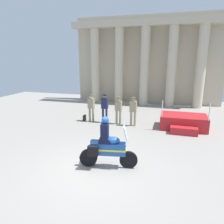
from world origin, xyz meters
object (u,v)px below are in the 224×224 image
object	(u,v)px
reviewing_stand	(183,122)
briefcase_on_ground	(85,118)
officer_in_row_2	(118,108)
motorcycle_with_rider	(106,146)
officer_in_row_1	(105,106)
officer_in_row_0	(91,106)
officer_in_row_3	(133,109)

from	to	relation	value
reviewing_stand	briefcase_on_ground	size ratio (longest dim) A/B	6.89
officer_in_row_2	briefcase_on_ground	size ratio (longest dim) A/B	4.46
reviewing_stand	officer_in_row_2	bearing A→B (deg)	-177.39
reviewing_stand	motorcycle_with_rider	bearing A→B (deg)	-118.34
reviewing_stand	officer_in_row_1	xyz separation A→B (m)	(-4.55, -0.12, 0.65)
officer_in_row_0	officer_in_row_1	xyz separation A→B (m)	(0.87, 0.01, 0.04)
officer_in_row_1	officer_in_row_2	bearing A→B (deg)	-174.59
officer_in_row_2	officer_in_row_3	world-z (taller)	officer_in_row_3
officer_in_row_2	briefcase_on_ground	bearing A→B (deg)	7.76
motorcycle_with_rider	officer_in_row_3	bearing A→B (deg)	79.66
officer_in_row_0	briefcase_on_ground	world-z (taller)	officer_in_row_0
officer_in_row_3	officer_in_row_0	bearing A→B (deg)	4.93
officer_in_row_0	briefcase_on_ground	size ratio (longest dim) A/B	4.63
officer_in_row_0	officer_in_row_1	distance (m)	0.87
officer_in_row_3	briefcase_on_ground	distance (m)	3.21
officer_in_row_0	officer_in_row_3	distance (m)	2.64
officer_in_row_3	briefcase_on_ground	world-z (taller)	officer_in_row_3
reviewing_stand	officer_in_row_1	distance (m)	4.60
officer_in_row_0	officer_in_row_2	distance (m)	1.74
officer_in_row_1	officer_in_row_2	distance (m)	0.87
officer_in_row_3	motorcycle_with_rider	world-z (taller)	motorcycle_with_rider
officer_in_row_0	officer_in_row_1	bearing A→B (deg)	-170.97
officer_in_row_3	motorcycle_with_rider	bearing A→B (deg)	97.91
reviewing_stand	officer_in_row_2	distance (m)	3.74
reviewing_stand	motorcycle_with_rider	world-z (taller)	motorcycle_with_rider
officer_in_row_0	briefcase_on_ground	distance (m)	0.93
officer_in_row_0	motorcycle_with_rider	xyz separation A→B (m)	(2.60, -5.10, -0.19)
motorcycle_with_rider	officer_in_row_0	bearing A→B (deg)	107.12
reviewing_stand	officer_in_row_3	bearing A→B (deg)	-174.02
officer_in_row_0	officer_in_row_1	size ratio (longest dim) A/B	0.96
officer_in_row_3	briefcase_on_ground	size ratio (longest dim) A/B	4.68
reviewing_stand	motorcycle_with_rider	xyz separation A→B (m)	(-2.82, -5.23, 0.43)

